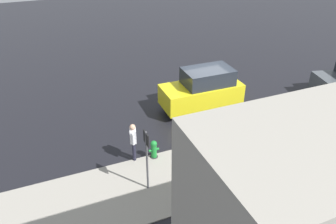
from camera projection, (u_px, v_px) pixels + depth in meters
The scene contains 7 objects.
ground_plane at pixel (206, 107), 16.47m from camera, with size 60.00×60.00×0.00m, color black.
kerb_strip at pixel (256, 155), 13.12m from camera, with size 24.00×3.20×0.04m, color gray.
moving_hatchback at pixel (203, 89), 15.93m from camera, with size 3.93×1.76×2.06m.
fire_hydrant at pixel (154, 150), 12.80m from camera, with size 0.42×0.31×0.80m.
pedestrian at pixel (133, 139), 12.44m from camera, with size 0.33×0.55×1.62m.
metal_railing at pixel (298, 163), 11.60m from camera, with size 7.65×0.04×1.05m.
sign_post at pixel (147, 153), 10.72m from camera, with size 0.07×0.44×2.40m.
Camera 1 is at (7.26, 12.48, 8.17)m, focal length 35.00 mm.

